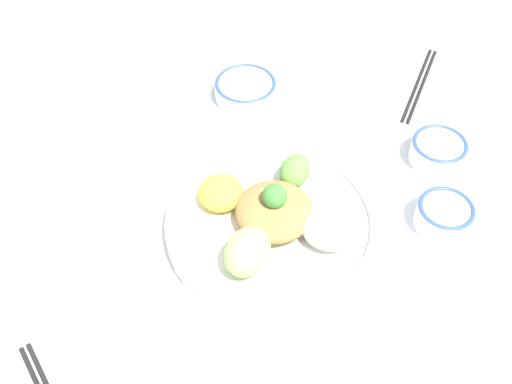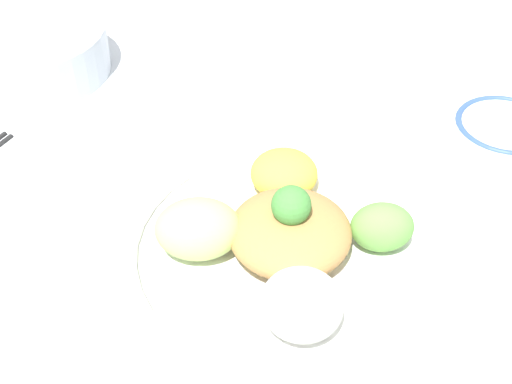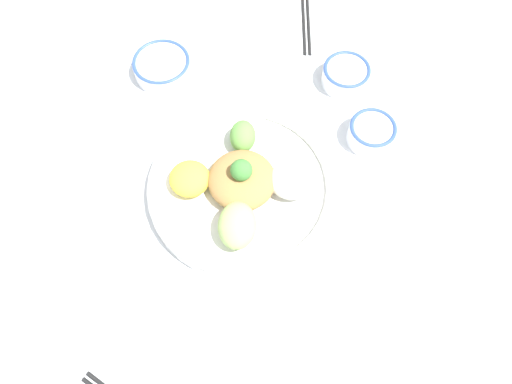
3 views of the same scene
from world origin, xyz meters
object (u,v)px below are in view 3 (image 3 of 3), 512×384
object	(u,v)px
sauce_bowl_red	(162,66)
rice_bowl_blue	(372,132)
chopsticks_pair_near	(306,13)
serving_spoon_main	(364,341)
salad_platter	(241,186)
sauce_bowl_dark	(346,75)

from	to	relation	value
sauce_bowl_red	rice_bowl_blue	xyz separation A→B (m)	(0.43, -0.04, 0.00)
chopsticks_pair_near	serving_spoon_main	world-z (taller)	chopsticks_pair_near
salad_platter	serving_spoon_main	world-z (taller)	salad_platter
chopsticks_pair_near	serving_spoon_main	xyz separation A→B (m)	(0.25, -0.64, -0.00)
salad_platter	sauce_bowl_dark	bearing A→B (deg)	66.82
sauce_bowl_red	chopsticks_pair_near	size ratio (longest dim) A/B	0.50
salad_platter	sauce_bowl_dark	world-z (taller)	salad_platter
salad_platter	sauce_bowl_red	xyz separation A→B (m)	(-0.23, 0.21, -0.00)
serving_spoon_main	salad_platter	bearing A→B (deg)	149.15
sauce_bowl_dark	chopsticks_pair_near	size ratio (longest dim) A/B	0.40
sauce_bowl_dark	sauce_bowl_red	bearing A→B (deg)	-167.35
sauce_bowl_dark	chopsticks_pair_near	distance (m)	0.20
serving_spoon_main	sauce_bowl_red	bearing A→B (deg)	146.12
sauce_bowl_red	serving_spoon_main	xyz separation A→B (m)	(0.49, -0.41, -0.02)
salad_platter	serving_spoon_main	xyz separation A→B (m)	(0.26, -0.19, -0.02)
sauce_bowl_red	sauce_bowl_dark	size ratio (longest dim) A/B	1.23
salad_platter	serving_spoon_main	size ratio (longest dim) A/B	2.47
rice_bowl_blue	serving_spoon_main	xyz separation A→B (m)	(0.06, -0.37, -0.02)
salad_platter	sauce_bowl_red	world-z (taller)	salad_platter
rice_bowl_blue	serving_spoon_main	distance (m)	0.37
sauce_bowl_dark	rice_bowl_blue	bearing A→B (deg)	-58.36
salad_platter	rice_bowl_blue	size ratio (longest dim) A/B	3.83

